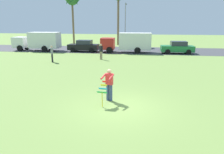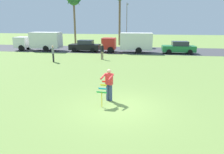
# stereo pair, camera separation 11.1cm
# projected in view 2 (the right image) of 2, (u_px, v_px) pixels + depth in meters

# --- Properties ---
(ground_plane) EXTENTS (120.00, 120.00, 0.00)m
(ground_plane) POSITION_uv_depth(u_px,v_px,m) (118.00, 107.00, 10.62)
(ground_plane) COLOR olive
(road_strip) EXTENTS (120.00, 8.00, 0.01)m
(road_strip) POSITION_uv_depth(u_px,v_px,m) (136.00, 50.00, 31.16)
(road_strip) COLOR #424247
(road_strip) RESTS_ON ground
(person_kite_flyer) EXTENTS (0.67, 0.74, 1.73)m
(person_kite_flyer) POSITION_uv_depth(u_px,v_px,m) (109.00, 84.00, 11.23)
(person_kite_flyer) COLOR #384772
(person_kite_flyer) RESTS_ON ground
(kite_held) EXTENTS (0.52, 0.66, 1.24)m
(kite_held) POSITION_uv_depth(u_px,v_px,m) (103.00, 90.00, 10.55)
(kite_held) COLOR red
(kite_held) RESTS_ON ground
(parked_truck_white_box) EXTENTS (6.72, 2.17, 2.62)m
(parked_truck_white_box) POSITION_uv_depth(u_px,v_px,m) (41.00, 41.00, 30.49)
(parked_truck_white_box) COLOR silver
(parked_truck_white_box) RESTS_ON ground
(parked_car_black) EXTENTS (4.21, 1.86, 1.60)m
(parked_car_black) POSITION_uv_depth(u_px,v_px,m) (85.00, 46.00, 29.70)
(parked_car_black) COLOR black
(parked_car_black) RESTS_ON ground
(parked_truck_red_cab) EXTENTS (6.74, 2.22, 2.62)m
(parked_truck_red_cab) POSITION_uv_depth(u_px,v_px,m) (130.00, 42.00, 28.62)
(parked_truck_red_cab) COLOR #B2231E
(parked_truck_red_cab) RESTS_ON ground
(parked_car_green) EXTENTS (4.26, 1.95, 1.60)m
(parked_car_green) POSITION_uv_depth(u_px,v_px,m) (179.00, 48.00, 27.85)
(parked_car_green) COLOR #1E7238
(parked_car_green) RESTS_ON ground
(palm_tree_left_near) EXTENTS (2.58, 2.71, 8.99)m
(palm_tree_left_near) POSITION_uv_depth(u_px,v_px,m) (74.00, 2.00, 38.71)
(palm_tree_left_near) COLOR brown
(palm_tree_left_near) RESTS_ON ground
(streetlight_pole) EXTENTS (0.24, 1.65, 7.00)m
(streetlight_pole) POSITION_uv_depth(u_px,v_px,m) (127.00, 22.00, 34.98)
(streetlight_pole) COLOR #9E9EA3
(streetlight_pole) RESTS_ON ground
(person_walker_near) EXTENTS (0.32, 0.55, 1.73)m
(person_walker_near) POSITION_uv_depth(u_px,v_px,m) (53.00, 53.00, 22.01)
(person_walker_near) COLOR #26262B
(person_walker_near) RESTS_ON ground
(person_walker_far) EXTENTS (0.47, 0.40, 1.73)m
(person_walker_far) POSITION_uv_depth(u_px,v_px,m) (102.00, 51.00, 23.48)
(person_walker_far) COLOR gray
(person_walker_far) RESTS_ON ground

